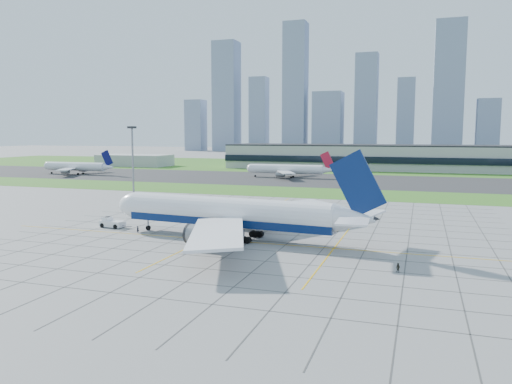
{
  "coord_description": "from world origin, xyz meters",
  "views": [
    {
      "loc": [
        34.04,
        -99.56,
        22.79
      ],
      "look_at": [
        -8.59,
        28.55,
        7.0
      ],
      "focal_mm": 35.0,
      "sensor_mm": 36.0,
      "label": 1
    }
  ],
  "objects_px": {
    "crew_near": "(138,229)",
    "distant_jet_1": "(287,169)",
    "distant_jet_0": "(77,166)",
    "crew_far": "(398,268)",
    "light_mast": "(133,151)",
    "pushback_tug": "(111,223)",
    "airliner": "(230,214)"
  },
  "relations": [
    {
      "from": "distant_jet_1",
      "to": "crew_far",
      "type": "bearing_deg",
      "value": -69.32
    },
    {
      "from": "airliner",
      "to": "pushback_tug",
      "type": "xyz_separation_m",
      "value": [
        -32.34,
        2.69,
        -4.33
      ]
    },
    {
      "from": "pushback_tug",
      "to": "crew_near",
      "type": "xyz_separation_m",
      "value": [
        10.04,
        -4.29,
        -0.26
      ]
    },
    {
      "from": "airliner",
      "to": "distant_jet_1",
      "type": "xyz_separation_m",
      "value": [
        -26.95,
        150.64,
        -0.94
      ]
    },
    {
      "from": "crew_near",
      "to": "crew_far",
      "type": "distance_m",
      "value": 60.5
    },
    {
      "from": "distant_jet_0",
      "to": "distant_jet_1",
      "type": "bearing_deg",
      "value": 8.04
    },
    {
      "from": "light_mast",
      "to": "airliner",
      "type": "height_order",
      "value": "light_mast"
    },
    {
      "from": "distant_jet_1",
      "to": "airliner",
      "type": "bearing_deg",
      "value": -79.86
    },
    {
      "from": "crew_near",
      "to": "crew_far",
      "type": "xyz_separation_m",
      "value": [
        58.56,
        -15.19,
        -0.05
      ]
    },
    {
      "from": "pushback_tug",
      "to": "airliner",
      "type": "bearing_deg",
      "value": 0.87
    },
    {
      "from": "light_mast",
      "to": "pushback_tug",
      "type": "height_order",
      "value": "light_mast"
    },
    {
      "from": "crew_far",
      "to": "crew_near",
      "type": "bearing_deg",
      "value": -159.68
    },
    {
      "from": "pushback_tug",
      "to": "crew_far",
      "type": "height_order",
      "value": "pushback_tug"
    },
    {
      "from": "crew_near",
      "to": "crew_far",
      "type": "relative_size",
      "value": 1.06
    },
    {
      "from": "crew_far",
      "to": "airliner",
      "type": "bearing_deg",
      "value": -169.98
    },
    {
      "from": "crew_near",
      "to": "distant_jet_0",
      "type": "xyz_separation_m",
      "value": [
        -123.05,
        135.52,
        3.65
      ]
    },
    {
      "from": "light_mast",
      "to": "crew_far",
      "type": "bearing_deg",
      "value": -38.73
    },
    {
      "from": "crew_far",
      "to": "distant_jet_1",
      "type": "xyz_separation_m",
      "value": [
        -63.21,
        167.42,
        3.7
      ]
    },
    {
      "from": "airliner",
      "to": "crew_near",
      "type": "distance_m",
      "value": 22.82
    },
    {
      "from": "crew_far",
      "to": "distant_jet_0",
      "type": "distance_m",
      "value": 236.03
    },
    {
      "from": "light_mast",
      "to": "pushback_tug",
      "type": "relative_size",
      "value": 2.84
    },
    {
      "from": "crew_near",
      "to": "distant_jet_1",
      "type": "xyz_separation_m",
      "value": [
        -4.65,
        152.23,
        3.65
      ]
    },
    {
      "from": "pushback_tug",
      "to": "crew_far",
      "type": "bearing_deg",
      "value": -10.23
    },
    {
      "from": "distant_jet_1",
      "to": "pushback_tug",
      "type": "bearing_deg",
      "value": -92.09
    },
    {
      "from": "airliner",
      "to": "crew_far",
      "type": "distance_m",
      "value": 40.23
    },
    {
      "from": "distant_jet_0",
      "to": "distant_jet_1",
      "type": "height_order",
      "value": "same"
    },
    {
      "from": "pushback_tug",
      "to": "distant_jet_1",
      "type": "height_order",
      "value": "distant_jet_1"
    },
    {
      "from": "light_mast",
      "to": "distant_jet_0",
      "type": "relative_size",
      "value": 0.59
    },
    {
      "from": "airliner",
      "to": "crew_near",
      "type": "relative_size",
      "value": 37.8
    },
    {
      "from": "pushback_tug",
      "to": "crew_far",
      "type": "distance_m",
      "value": 71.31
    },
    {
      "from": "crew_near",
      "to": "crew_far",
      "type": "bearing_deg",
      "value": -85.31
    },
    {
      "from": "airliner",
      "to": "crew_far",
      "type": "bearing_deg",
      "value": -19.21
    }
  ]
}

